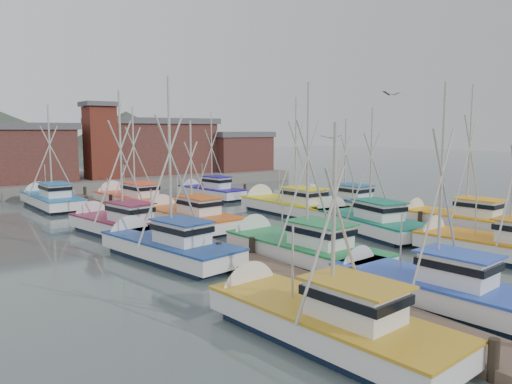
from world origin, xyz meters
TOP-DOWN VIEW (x-y plane):
  - ground at (0.00, 0.00)m, footprint 260.00×260.00m
  - dock_left at (-7.00, 4.04)m, footprint 2.30×46.00m
  - dock_right at (7.00, 4.04)m, footprint 2.30×46.00m
  - quay at (0.00, 37.00)m, footprint 44.00×16.00m
  - shed_left at (-11.00, 35.00)m, footprint 12.72×8.48m
  - shed_center at (6.00, 37.00)m, footprint 14.84×9.54m
  - shed_right at (17.00, 34.00)m, footprint 8.48×6.36m
  - lookout_tower at (-2.00, 33.00)m, footprint 3.60×3.60m
  - boat_0 at (-4.40, -11.08)m, footprint 3.61×8.74m
  - boat_1 at (4.33, -9.21)m, footprint 4.13×9.68m
  - boat_2 at (-9.97, -11.12)m, footprint 3.71×9.46m
  - boat_4 at (-4.21, -3.42)m, footprint 3.98×9.92m
  - boat_5 at (4.15, -0.29)m, footprint 4.58×10.13m
  - boat_6 at (-9.60, 0.89)m, footprint 4.40×9.60m
  - boat_7 at (9.81, -3.54)m, footprint 4.12×9.05m
  - boat_8 at (-4.50, 8.08)m, footprint 3.77×9.67m
  - boat_9 at (4.62, 7.93)m, footprint 4.14×10.45m
  - boat_10 at (-9.42, 8.10)m, footprint 4.43×9.52m
  - boat_11 at (9.27, 7.08)m, footprint 3.50×9.47m
  - boat_12 at (-4.25, 18.77)m, footprint 4.15×10.42m
  - boat_13 at (3.97, 19.54)m, footprint 3.62×8.48m
  - boat_14 at (-10.02, 22.72)m, footprint 4.00×9.81m
  - gull_near at (1.11, -4.87)m, footprint 1.55×0.65m
  - gull_far at (0.68, -0.78)m, footprint 1.54×0.66m

SIDE VIEW (x-z plane):
  - ground at x=0.00m, z-range 0.00..0.00m
  - dock_left at x=-7.00m, z-range -0.54..0.96m
  - dock_right at x=7.00m, z-range -0.54..0.96m
  - quay at x=0.00m, z-range 0.00..1.20m
  - boat_8 at x=-4.50m, z-range -3.39..4.75m
  - boat_1 at x=4.33m, z-range -3.46..4.81m
  - boat_2 at x=-9.97m, z-range -3.19..4.55m
  - boat_11 at x=9.27m, z-range -3.53..4.89m
  - boat_5 at x=4.15m, z-range -3.81..5.17m
  - boat_13 at x=3.97m, z-range -3.83..5.19m
  - boat_0 at x=-4.40m, z-range -3.88..5.25m
  - boat_12 at x=-4.25m, z-range -4.10..5.46m
  - boat_4 at x=-4.21m, z-range -4.25..5.61m
  - boat_9 at x=4.62m, z-range -4.40..5.77m
  - boat_14 at x=-10.02m, z-range -4.14..5.51m
  - boat_10 at x=-9.42m, z-range -4.25..5.63m
  - boat_7 at x=9.81m, z-range -4.49..5.87m
  - boat_6 at x=-9.60m, z-range -4.37..5.75m
  - shed_right at x=17.00m, z-range 1.24..6.44m
  - shed_left at x=-11.00m, z-range 1.24..7.44m
  - shed_center at x=6.00m, z-range 1.24..8.14m
  - lookout_tower at x=-2.00m, z-range 1.30..9.80m
  - gull_far at x=0.68m, z-range 6.12..6.36m
  - gull_near at x=1.11m, z-range 8.47..8.71m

